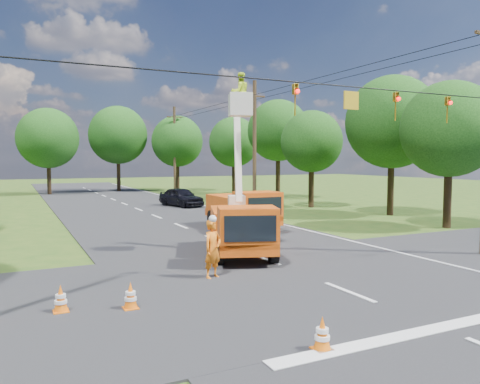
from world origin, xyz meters
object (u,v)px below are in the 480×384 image
second_truck (243,209)px  tree_right_a (450,129)px  distant_car (181,197)px  traffic_cone_0 (322,334)px  pole_right_far (175,149)px  tree_right_d (278,131)px  tree_right_b (392,122)px  traffic_cone_4 (131,296)px  ground_worker (213,249)px  tree_far_a (48,138)px  bucket_truck (242,217)px  traffic_cone_8 (261,225)px  tree_right_e (234,142)px  tree_far_b (118,135)px  traffic_cone_5 (61,299)px  pole_right_mid (255,144)px  tree_right_c (312,142)px  traffic_cone_2 (258,242)px  tree_far_c (177,141)px  traffic_cone_3 (246,226)px  traffic_cone_7 (238,215)px

second_truck → tree_right_a: 12.45m
tree_right_a → distant_car: bearing=118.2°
traffic_cone_0 → pole_right_far: bearing=75.5°
traffic_cone_0 → tree_right_d: 37.23m
tree_right_b → traffic_cone_4: bearing=-148.9°
ground_worker → tree_far_a: (-2.13, 41.66, 5.22)m
bucket_truck → tree_right_d: size_ratio=0.76×
traffic_cone_0 → tree_far_a: tree_far_a is taller
traffic_cone_8 → tree_right_e: size_ratio=0.08×
tree_far_b → distant_car: bearing=-87.8°
distant_car → tree_right_e: 15.63m
ground_worker → traffic_cone_5: size_ratio=2.72×
pole_right_mid → tree_far_a: 26.69m
tree_right_b → tree_right_c: tree_right_b is taller
traffic_cone_2 → traffic_cone_8: same height
tree_far_c → traffic_cone_3: bearing=-102.3°
tree_right_a → tree_right_b: (1.50, 6.00, 0.87)m
pole_right_far → tree_right_b: size_ratio=1.04×
second_truck → traffic_cone_5: 15.01m
second_truck → distant_car: second_truck is taller
tree_right_c → pole_right_far: bearing=102.6°
tree_right_d → tree_far_a: size_ratio=1.02×
traffic_cone_2 → traffic_cone_7: (3.57, 9.37, 0.00)m
tree_right_e → tree_far_a: tree_far_a is taller
tree_far_b → pole_right_mid: bearing=-77.6°
pole_right_mid → pole_right_far: 20.00m
tree_right_c → tree_far_a: size_ratio=0.82×
ground_worker → tree_right_b: bearing=6.5°
traffic_cone_3 → pole_right_mid: size_ratio=0.07×
ground_worker → traffic_cone_5: ground_worker is taller
traffic_cone_0 → tree_far_b: tree_far_b is taller
distant_car → tree_right_b: 17.41m
traffic_cone_3 → traffic_cone_7: size_ratio=1.00×
traffic_cone_7 → tree_right_d: bearing=50.6°
traffic_cone_2 → tree_right_d: bearing=57.5°
ground_worker → tree_far_b: 44.44m
second_truck → traffic_cone_5: (-10.46, -10.73, -0.79)m
traffic_cone_2 → pole_right_far: size_ratio=0.07×
tree_far_b → tree_far_a: bearing=-166.0°
tree_right_e → traffic_cone_0: bearing=-112.9°
second_truck → tree_right_a: tree_right_a is taller
traffic_cone_2 → tree_far_b: tree_far_b is taller
traffic_cone_3 → traffic_cone_5: (-10.05, -9.44, 0.00)m
traffic_cone_5 → traffic_cone_8: (10.94, 9.45, 0.00)m
bucket_truck → traffic_cone_4: bearing=-118.9°
pole_right_mid → tree_right_d: size_ratio=1.03×
bucket_truck → tree_far_a: bearing=116.6°
distant_car → traffic_cone_4: distant_car is taller
tree_right_c → tree_far_b: 27.97m
second_truck → traffic_cone_3: 1.56m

